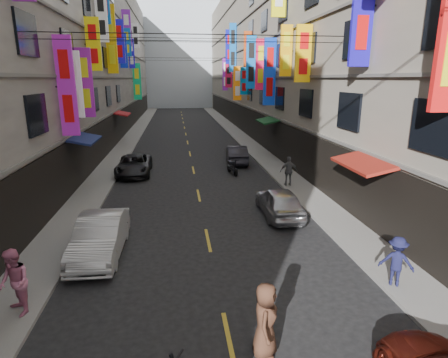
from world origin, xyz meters
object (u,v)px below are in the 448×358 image
object	(u,v)px
scooter_far_right	(232,168)
car_left_far	(134,165)
car_left_mid	(100,236)
pedestrian_lfar	(14,283)
pedestrian_rfar	(289,171)
car_right_mid	(279,202)
pedestrian_rnear	(397,261)
pedestrian_crossing	(265,320)
car_right_far	(237,154)

from	to	relation	value
scooter_far_right	car_left_far	world-z (taller)	car_left_far
car_left_mid	pedestrian_lfar	bearing A→B (deg)	-112.23
car_left_far	pedestrian_rfar	bearing A→B (deg)	-24.69
car_right_mid	car_left_far	bearing A→B (deg)	-49.31
pedestrian_lfar	pedestrian_rnear	bearing A→B (deg)	52.96
car_left_mid	pedestrian_lfar	size ratio (longest dim) A/B	2.39
pedestrian_lfar	pedestrian_rfar	world-z (taller)	pedestrian_lfar
car_left_far	pedestrian_rnear	size ratio (longest dim) A/B	2.99
scooter_far_right	pedestrian_rfar	world-z (taller)	pedestrian_rfar
car_right_mid	pedestrian_rnear	xyz separation A→B (m)	(1.83, -6.62, 0.21)
car_left_mid	pedestrian_crossing	distance (m)	7.49
car_right_mid	car_left_mid	bearing A→B (deg)	22.89
car_right_mid	pedestrian_lfar	distance (m)	11.30
pedestrian_rfar	car_left_mid	bearing A→B (deg)	42.57
scooter_far_right	car_right_far	world-z (taller)	car_right_far
scooter_far_right	car_right_far	bearing A→B (deg)	-114.95
car_right_far	pedestrian_lfar	size ratio (longest dim) A/B	2.24
pedestrian_lfar	pedestrian_rnear	xyz separation A→B (m)	(10.92, 0.09, -0.14)
scooter_far_right	pedestrian_rnear	world-z (taller)	pedestrian_rnear
car_right_far	pedestrian_rfar	bearing A→B (deg)	110.26
car_left_far	pedestrian_lfar	world-z (taller)	pedestrian_lfar
car_left_far	pedestrian_rnear	world-z (taller)	pedestrian_rnear
pedestrian_lfar	car_left_mid	bearing A→B (deg)	119.34
car_right_far	pedestrian_lfar	distance (m)	20.29
scooter_far_right	car_right_mid	xyz separation A→B (m)	(1.00, -8.18, 0.25)
car_left_far	pedestrian_rnear	bearing A→B (deg)	-58.70
car_right_far	pedestrian_crossing	xyz separation A→B (m)	(-2.64, -20.43, 0.23)
scooter_far_right	pedestrian_lfar	bearing A→B (deg)	50.64
car_right_far	pedestrian_crossing	distance (m)	20.61
scooter_far_right	pedestrian_crossing	xyz separation A→B (m)	(-1.80, -17.11, 0.47)
car_right_mid	pedestrian_lfar	bearing A→B (deg)	36.75
car_left_mid	pedestrian_lfar	distance (m)	3.89
pedestrian_lfar	pedestrian_crossing	distance (m)	6.67
car_right_mid	pedestrian_crossing	distance (m)	9.36
car_left_mid	pedestrian_rnear	xyz separation A→B (m)	(9.40, -3.48, 0.18)
scooter_far_right	car_right_far	size ratio (longest dim) A/B	0.43
car_right_mid	pedestrian_rfar	size ratio (longest dim) A/B	2.31
car_right_far	pedestrian_crossing	world-z (taller)	pedestrian_crossing
car_left_mid	car_right_mid	xyz separation A→B (m)	(7.57, 3.14, -0.04)
scooter_far_right	pedestrian_lfar	world-z (taller)	pedestrian_lfar
pedestrian_rnear	pedestrian_rfar	bearing A→B (deg)	-58.97
car_left_mid	car_right_mid	bearing A→B (deg)	23.48
car_right_far	pedestrian_lfar	world-z (taller)	pedestrian_lfar
pedestrian_lfar	pedestrian_crossing	size ratio (longest dim) A/B	1.02
scooter_far_right	pedestrian_rnear	distance (m)	15.08
car_right_far	pedestrian_lfar	xyz separation A→B (m)	(-8.92, -18.22, 0.36)
pedestrian_rfar	pedestrian_crossing	world-z (taller)	pedestrian_rfar
pedestrian_rnear	car_right_mid	bearing A→B (deg)	-43.49
car_right_far	car_left_far	bearing A→B (deg)	23.58
car_left_far	car_left_mid	bearing A→B (deg)	-89.89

